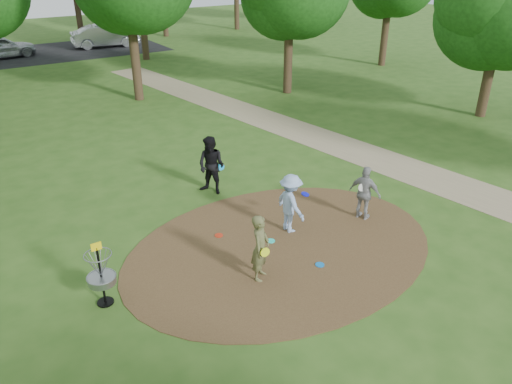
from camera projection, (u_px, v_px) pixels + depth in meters
ground at (281, 248)px, 12.83m from camera, size 100.00×100.00×0.00m
dirt_clearing at (281, 247)px, 12.83m from camera, size 8.40×8.40×0.02m
footpath at (398, 166)px, 17.51m from camera, size 7.55×39.89×0.01m
parking_lot at (63, 51)px, 36.30m from camera, size 14.00×8.00×0.01m
player_observer_with_disc at (260, 248)px, 11.32m from camera, size 0.71×0.69×1.64m
player_throwing_with_disc at (291, 204)px, 13.24m from camera, size 0.97×1.08×1.65m
player_walking_with_disc at (211, 166)px, 15.27m from camera, size 1.06×1.12×1.84m
player_waiting_with_disc at (365, 193)px, 13.86m from camera, size 0.69×1.01×1.59m
disc_ground_cyan at (271, 241)px, 13.07m from camera, size 0.22×0.22×0.02m
disc_ground_blue at (320, 265)px, 12.10m from camera, size 0.22×0.22×0.02m
disc_ground_red at (219, 235)px, 13.32m from camera, size 0.22×0.22×0.02m
car_left at (0, 47)px, 33.73m from camera, size 4.60×2.34×1.50m
car_right at (105, 36)px, 37.40m from camera, size 5.07×2.34×1.61m
disc_golf_basket at (100, 270)px, 10.47m from camera, size 0.63×0.63×1.54m
tree_ring at (169, 3)px, 18.04m from camera, size 36.79×45.44×8.84m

